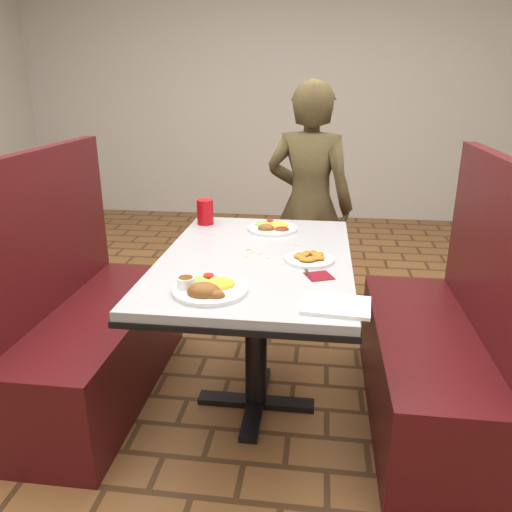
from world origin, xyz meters
name	(u,v)px	position (x,y,z in m)	size (l,w,h in m)	color
dining_table	(256,277)	(0.00, 0.00, 0.65)	(0.81, 1.21, 0.75)	#A7A9AB
booth_bench_left	(89,332)	(-0.80, 0.00, 0.33)	(0.47, 1.20, 1.17)	#4F1213
booth_bench_right	(438,355)	(0.80, 0.00, 0.33)	(0.47, 1.20, 1.17)	#4F1213
diner_person	(309,206)	(0.20, 0.98, 0.73)	(0.54, 0.35, 1.47)	brown
near_dinner_plate	(208,285)	(-0.12, -0.40, 0.78)	(0.27, 0.27, 0.08)	white
far_dinner_plate	(273,225)	(0.03, 0.40, 0.77)	(0.24, 0.24, 0.06)	white
plantain_plate	(309,258)	(0.23, -0.03, 0.76)	(0.20, 0.20, 0.03)	white
maroon_napkin	(319,276)	(0.27, -0.20, 0.75)	(0.09, 0.09, 0.00)	maroon
spoon_utensil	(306,271)	(0.22, -0.16, 0.76)	(0.01, 0.14, 0.00)	silver
red_tumbler	(205,212)	(-0.33, 0.46, 0.81)	(0.09, 0.09, 0.13)	#B80C12
paper_napkin	(336,305)	(0.33, -0.47, 0.76)	(0.22, 0.17, 0.01)	white
knife_utensil	(212,284)	(-0.11, -0.35, 0.76)	(0.01, 0.18, 0.00)	silver
fork_utensil	(218,284)	(-0.10, -0.34, 0.76)	(0.01, 0.13, 0.00)	silver
lettuce_shreds	(267,252)	(0.04, 0.06, 0.75)	(0.28, 0.32, 0.00)	#91BF4C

